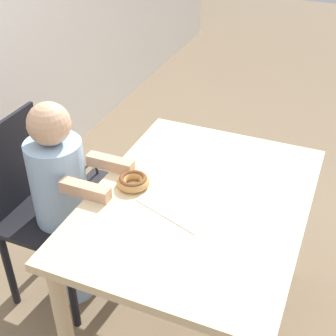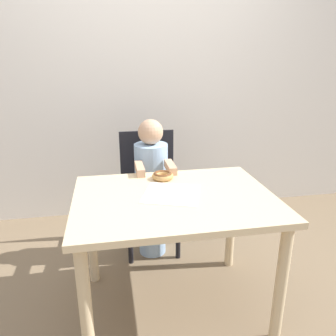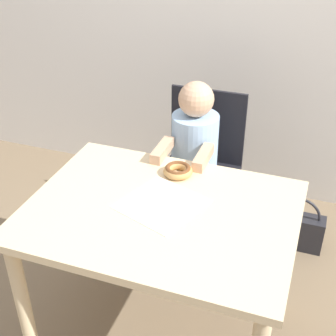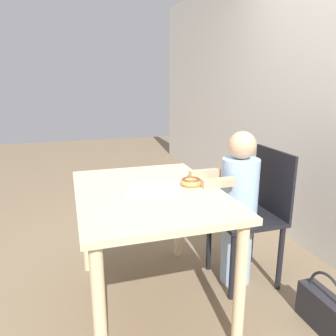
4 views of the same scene
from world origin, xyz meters
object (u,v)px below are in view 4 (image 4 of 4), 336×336
(chair, at_px, (254,213))
(donut, at_px, (191,182))
(child_figure, at_px, (238,209))
(handbag, at_px, (324,310))

(chair, bearing_deg, donut, -86.85)
(chair, xyz_separation_m, donut, (0.03, -0.46, 0.27))
(child_figure, height_order, donut, child_figure)
(chair, bearing_deg, handbag, 12.69)
(child_figure, relative_size, donut, 7.96)
(chair, xyz_separation_m, handbag, (0.56, 0.13, -0.36))
(chair, relative_size, handbag, 2.67)
(chair, bearing_deg, child_figure, -90.00)
(child_figure, bearing_deg, donut, -85.75)
(donut, bearing_deg, handbag, 47.73)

